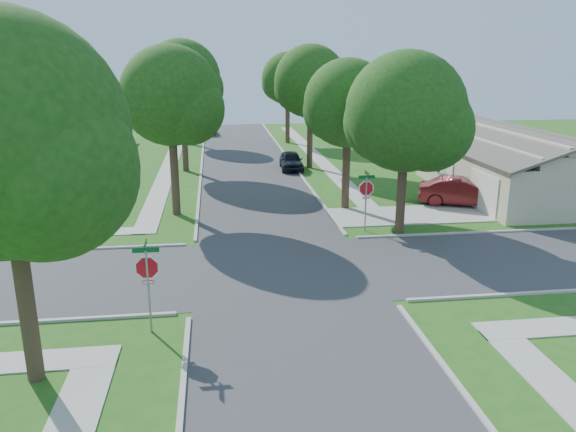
# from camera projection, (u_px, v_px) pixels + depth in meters

# --- Properties ---
(ground) EXTENTS (100.00, 100.00, 0.00)m
(ground) POSITION_uv_depth(u_px,v_px,m) (282.00, 270.00, 22.70)
(ground) COLOR #215A18
(ground) RESTS_ON ground
(road_ns) EXTENTS (7.00, 100.00, 0.02)m
(road_ns) POSITION_uv_depth(u_px,v_px,m) (282.00, 270.00, 22.69)
(road_ns) COLOR #333335
(road_ns) RESTS_ON ground
(sidewalk_ne) EXTENTS (1.20, 40.00, 0.04)m
(sidewalk_ne) POSITION_uv_depth(u_px,v_px,m) (316.00, 156.00, 48.23)
(sidewalk_ne) COLOR #9E9B91
(sidewalk_ne) RESTS_ON ground
(sidewalk_nw) EXTENTS (1.20, 40.00, 0.04)m
(sidewalk_nw) POSITION_uv_depth(u_px,v_px,m) (172.00, 159.00, 46.70)
(sidewalk_nw) COLOR #9E9B91
(sidewalk_nw) RESTS_ON ground
(driveway) EXTENTS (8.80, 3.60, 0.05)m
(driveway) POSITION_uv_depth(u_px,v_px,m) (410.00, 215.00, 30.45)
(driveway) COLOR #9E9B91
(driveway) RESTS_ON ground
(stop_sign_sw) EXTENTS (1.05, 0.80, 2.98)m
(stop_sign_sw) POSITION_uv_depth(u_px,v_px,m) (147.00, 271.00, 17.06)
(stop_sign_sw) COLOR gray
(stop_sign_sw) RESTS_ON ground
(stop_sign_ne) EXTENTS (1.05, 0.80, 2.98)m
(stop_sign_ne) POSITION_uv_depth(u_px,v_px,m) (366.00, 191.00, 27.21)
(stop_sign_ne) COLOR gray
(stop_sign_ne) RESTS_ON ground
(tree_e_near) EXTENTS (4.97, 4.80, 8.28)m
(tree_e_near) POSITION_uv_depth(u_px,v_px,m) (349.00, 107.00, 30.32)
(tree_e_near) COLOR #38281C
(tree_e_near) RESTS_ON ground
(tree_e_mid) EXTENTS (5.59, 5.40, 9.21)m
(tree_e_mid) POSITION_uv_depth(u_px,v_px,m) (311.00, 85.00, 41.59)
(tree_e_mid) COLOR #38281C
(tree_e_mid) RESTS_ON ground
(tree_e_far) EXTENTS (5.17, 5.00, 8.72)m
(tree_e_far) POSITION_uv_depth(u_px,v_px,m) (288.00, 81.00, 54.05)
(tree_e_far) COLOR #38281C
(tree_e_far) RESTS_ON ground
(tree_w_near) EXTENTS (5.38, 5.20, 8.97)m
(tree_w_near) POSITION_uv_depth(u_px,v_px,m) (172.00, 100.00, 29.00)
(tree_w_near) COLOR #38281C
(tree_w_near) RESTS_ON ground
(tree_w_mid) EXTENTS (5.80, 5.60, 9.56)m
(tree_w_mid) POSITION_uv_depth(u_px,v_px,m) (182.00, 82.00, 40.34)
(tree_w_mid) COLOR #38281C
(tree_w_mid) RESTS_ON ground
(tree_w_far) EXTENTS (4.76, 4.60, 8.04)m
(tree_w_far) POSITION_uv_depth(u_px,v_px,m) (190.00, 87.00, 52.99)
(tree_w_far) COLOR #38281C
(tree_w_far) RESTS_ON ground
(tree_sw_corner) EXTENTS (6.21, 6.00, 9.55)m
(tree_sw_corner) POSITION_uv_depth(u_px,v_px,m) (7.00, 147.00, 13.37)
(tree_sw_corner) COLOR #38281C
(tree_sw_corner) RESTS_ON ground
(tree_ne_corner) EXTENTS (5.80, 5.60, 8.66)m
(tree_ne_corner) POSITION_uv_depth(u_px,v_px,m) (407.00, 117.00, 25.96)
(tree_ne_corner) COLOR #38281C
(tree_ne_corner) RESTS_ON ground
(house_ne_near) EXTENTS (8.42, 13.60, 4.23)m
(house_ne_near) POSITION_uv_depth(u_px,v_px,m) (516.00, 170.00, 34.77)
(house_ne_near) COLOR #B6AB90
(house_ne_near) RESTS_ON ground
(house_ne_far) EXTENTS (8.42, 13.60, 4.23)m
(house_ne_far) POSITION_uv_depth(u_px,v_px,m) (415.00, 132.00, 51.92)
(house_ne_far) COLOR #B6AB90
(house_ne_far) RESTS_ON ground
(house_nw_far) EXTENTS (8.42, 13.60, 4.23)m
(house_nw_far) POSITION_uv_depth(u_px,v_px,m) (64.00, 134.00, 50.75)
(house_nw_far) COLOR #B6AB90
(house_nw_far) RESTS_ON ground
(car_driveway) EXTENTS (5.12, 3.40, 1.60)m
(car_driveway) POSITION_uv_depth(u_px,v_px,m) (462.00, 192.00, 32.22)
(car_driveway) COLOR #521113
(car_driveway) RESTS_ON ground
(car_curb_east) EXTENTS (1.80, 4.11, 1.38)m
(car_curb_east) POSITION_uv_depth(u_px,v_px,m) (291.00, 160.00, 42.47)
(car_curb_east) COLOR black
(car_curb_east) RESTS_ON ground
(car_curb_west) EXTENTS (1.96, 4.32, 1.23)m
(car_curb_west) POSITION_uv_depth(u_px,v_px,m) (208.00, 128.00, 61.95)
(car_curb_west) COLOR black
(car_curb_west) RESTS_ON ground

